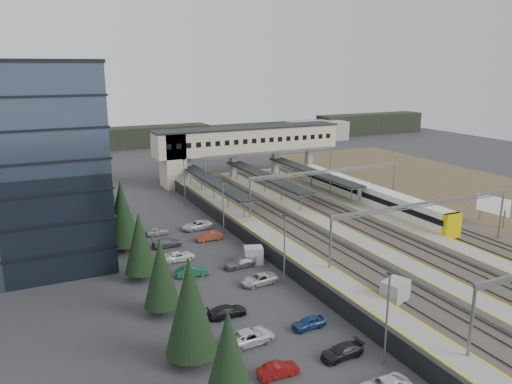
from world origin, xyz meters
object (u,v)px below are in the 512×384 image
relay_cabin_near (395,291)px  billboard (493,206)px  footbridge (236,143)px  train (367,195)px  relay_cabin_far (253,255)px

relay_cabin_near → billboard: billboard is taller
relay_cabin_near → billboard: bearing=24.5°
footbridge → train: size_ratio=1.04×
billboard → footbridge: bearing=117.8°
relay_cabin_far → train: train is taller
relay_cabin_far → billboard: bearing=-2.3°
relay_cabin_near → relay_cabin_far: size_ratio=1.22×
relay_cabin_near → train: (19.71, 30.22, 0.85)m
footbridge → train: (12.30, -28.36, -5.93)m
train → billboard: 19.66m
footbridge → train: 31.47m
relay_cabin_far → footbridge: bearing=69.4°
relay_cabin_near → footbridge: bearing=82.8°
relay_cabin_far → billboard: billboard is taller
footbridge → relay_cabin_far: bearing=-110.6°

